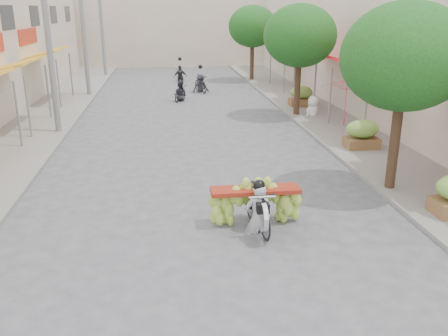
# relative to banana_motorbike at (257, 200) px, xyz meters

# --- Properties ---
(ground) EXTENTS (120.00, 120.00, 0.00)m
(ground) POSITION_rel_banana_motorbike_xyz_m (-1.13, -2.09, -0.72)
(ground) COLOR #56575C
(ground) RESTS_ON ground
(sidewalk_left) EXTENTS (4.00, 60.00, 0.12)m
(sidewalk_left) POSITION_rel_banana_motorbike_xyz_m (-8.13, 12.91, -0.66)
(sidewalk_left) COLOR gray
(sidewalk_left) RESTS_ON ground
(sidewalk_right) EXTENTS (4.00, 60.00, 0.12)m
(sidewalk_right) POSITION_rel_banana_motorbike_xyz_m (5.87, 12.91, -0.66)
(sidewalk_right) COLOR gray
(sidewalk_right) RESTS_ON ground
(shophouse_row_right) EXTENTS (9.77, 40.00, 6.00)m
(shophouse_row_right) POSITION_rel_banana_motorbike_xyz_m (10.86, 11.91, 2.28)
(shophouse_row_right) COLOR beige
(shophouse_row_right) RESTS_ON ground
(far_building) EXTENTS (20.00, 6.00, 7.00)m
(far_building) POSITION_rel_banana_motorbike_xyz_m (-1.13, 35.91, 2.78)
(far_building) COLOR #C6B39C
(far_building) RESTS_ON ground
(utility_pole_mid) EXTENTS (0.60, 0.24, 8.00)m
(utility_pole_mid) POSITION_rel_banana_motorbike_xyz_m (-6.53, 9.91, 3.31)
(utility_pole_mid) COLOR slate
(utility_pole_mid) RESTS_ON ground
(utility_pole_far) EXTENTS (0.60, 0.24, 8.00)m
(utility_pole_far) POSITION_rel_banana_motorbike_xyz_m (-6.53, 18.91, 3.31)
(utility_pole_far) COLOR slate
(utility_pole_far) RESTS_ON ground
(utility_pole_back) EXTENTS (0.60, 0.24, 8.00)m
(utility_pole_back) POSITION_rel_banana_motorbike_xyz_m (-6.53, 27.91, 3.31)
(utility_pole_back) COLOR slate
(utility_pole_back) RESTS_ON ground
(street_tree_near) EXTENTS (3.40, 3.40, 5.25)m
(street_tree_near) POSITION_rel_banana_motorbike_xyz_m (4.27, 1.91, 3.06)
(street_tree_near) COLOR #3A2719
(street_tree_near) RESTS_ON ground
(street_tree_mid) EXTENTS (3.40, 3.40, 5.25)m
(street_tree_mid) POSITION_rel_banana_motorbike_xyz_m (4.27, 11.91, 3.06)
(street_tree_mid) COLOR #3A2719
(street_tree_mid) RESTS_ON ground
(street_tree_far) EXTENTS (3.40, 3.40, 5.25)m
(street_tree_far) POSITION_rel_banana_motorbike_xyz_m (4.27, 23.91, 3.06)
(street_tree_far) COLOR #3A2719
(street_tree_far) RESTS_ON ground
(produce_crate_mid) EXTENTS (1.20, 0.88, 1.16)m
(produce_crate_mid) POSITION_rel_banana_motorbike_xyz_m (5.07, 5.91, -0.01)
(produce_crate_mid) COLOR brown
(produce_crate_mid) RESTS_ON ground
(produce_crate_far) EXTENTS (1.20, 0.88, 1.16)m
(produce_crate_far) POSITION_rel_banana_motorbike_xyz_m (5.07, 13.91, -0.01)
(produce_crate_far) COLOR brown
(produce_crate_far) RESTS_ON ground
(banana_motorbike) EXTENTS (2.20, 1.96, 2.18)m
(banana_motorbike) POSITION_rel_banana_motorbike_xyz_m (0.00, 0.00, 0.00)
(banana_motorbike) COLOR black
(banana_motorbike) RESTS_ON ground
(market_umbrella) EXTENTS (2.07, 2.07, 1.79)m
(market_umbrella) POSITION_rel_banana_motorbike_xyz_m (4.79, 6.96, 1.77)
(market_umbrella) COLOR #DB1D44
(market_umbrella) RESTS_ON ground
(pedestrian) EXTENTS (1.03, 0.89, 1.80)m
(pedestrian) POSITION_rel_banana_motorbike_xyz_m (5.01, 11.66, 0.30)
(pedestrian) COLOR white
(pedestrian) RESTS_ON ground
(bg_motorbike_a) EXTENTS (1.10, 1.60, 1.95)m
(bg_motorbike_a) POSITION_rel_banana_motorbike_xyz_m (-1.17, 16.72, 0.04)
(bg_motorbike_a) COLOR black
(bg_motorbike_a) RESTS_ON ground
(bg_motorbike_b) EXTENTS (1.18, 1.95, 1.95)m
(bg_motorbike_b) POSITION_rel_banana_motorbike_xyz_m (0.21, 19.44, 0.11)
(bg_motorbike_b) COLOR black
(bg_motorbike_b) RESTS_ON ground
(bg_motorbike_c) EXTENTS (1.06, 1.50, 1.95)m
(bg_motorbike_c) POSITION_rel_banana_motorbike_xyz_m (-0.86, 24.37, 0.12)
(bg_motorbike_c) COLOR black
(bg_motorbike_c) RESTS_ON ground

